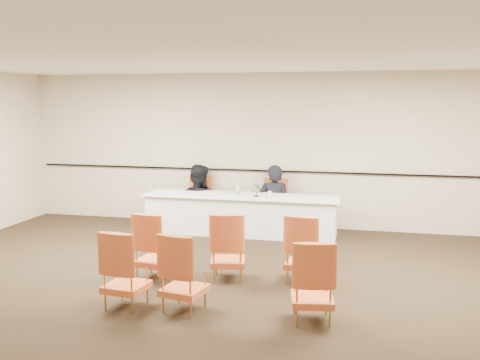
{
  "coord_description": "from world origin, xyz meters",
  "views": [
    {
      "loc": [
        1.8,
        -6.26,
        2.44
      ],
      "look_at": [
        -0.28,
        2.6,
        1.1
      ],
      "focal_mm": 40.0,
      "sensor_mm": 36.0,
      "label": 1
    }
  ],
  "objects_px": {
    "panelist_second_chair": "(198,201)",
    "drinking_glass": "(248,193)",
    "aud_chair_back_right": "(312,280)",
    "panelist_main_chair": "(274,204)",
    "aud_chair_front_left": "(155,245)",
    "aud_chair_front_right": "(304,248)",
    "panelist_main": "(274,209)",
    "panel_table": "(241,215)",
    "water_bottle": "(238,190)",
    "panelist_second": "(198,209)",
    "aud_chair_back_left": "(126,268)",
    "aud_chair_front_mid": "(228,246)",
    "coffee_cup": "(270,194)",
    "microphone": "(256,190)",
    "aud_chair_back_mid": "(184,271)"
  },
  "relations": [
    {
      "from": "coffee_cup",
      "to": "aud_chair_back_left",
      "type": "distance_m",
      "value": 3.88
    },
    {
      "from": "drinking_glass",
      "to": "coffee_cup",
      "type": "distance_m",
      "value": 0.41
    },
    {
      "from": "panelist_second_chair",
      "to": "drinking_glass",
      "type": "relative_size",
      "value": 9.5
    },
    {
      "from": "water_bottle",
      "to": "aud_chair_front_left",
      "type": "xyz_separation_m",
      "value": [
        -0.54,
        -2.7,
        -0.36
      ]
    },
    {
      "from": "panelist_main",
      "to": "aud_chair_front_left",
      "type": "relative_size",
      "value": 1.8
    },
    {
      "from": "aud_chair_back_right",
      "to": "panelist_main_chair",
      "type": "bearing_deg",
      "value": 94.75
    },
    {
      "from": "panel_table",
      "to": "aud_chair_back_mid",
      "type": "bearing_deg",
      "value": -87.21
    },
    {
      "from": "panel_table",
      "to": "water_bottle",
      "type": "xyz_separation_m",
      "value": [
        -0.04,
        -0.06,
        0.48
      ]
    },
    {
      "from": "panelist_second_chair",
      "to": "panelist_second",
      "type": "bearing_deg",
      "value": 0.0
    },
    {
      "from": "panelist_second",
      "to": "panelist_second_chair",
      "type": "distance_m",
      "value": 0.15
    },
    {
      "from": "microphone",
      "to": "aud_chair_back_right",
      "type": "bearing_deg",
      "value": -48.37
    },
    {
      "from": "microphone",
      "to": "aud_chair_back_right",
      "type": "relative_size",
      "value": 0.28
    },
    {
      "from": "aud_chair_front_left",
      "to": "aud_chair_front_mid",
      "type": "distance_m",
      "value": 1.01
    },
    {
      "from": "panelist_main_chair",
      "to": "water_bottle",
      "type": "distance_m",
      "value": 0.92
    },
    {
      "from": "microphone",
      "to": "coffee_cup",
      "type": "distance_m",
      "value": 0.27
    },
    {
      "from": "aud_chair_front_left",
      "to": "water_bottle",
      "type": "bearing_deg",
      "value": 87.53
    },
    {
      "from": "panelist_second",
      "to": "water_bottle",
      "type": "relative_size",
      "value": 7.79
    },
    {
      "from": "aud_chair_back_right",
      "to": "aud_chair_front_right",
      "type": "bearing_deg",
      "value": 90.04
    },
    {
      "from": "drinking_glass",
      "to": "aud_chair_back_right",
      "type": "distance_m",
      "value": 3.99
    },
    {
      "from": "coffee_cup",
      "to": "panelist_second",
      "type": "bearing_deg",
      "value": 158.2
    },
    {
      "from": "microphone",
      "to": "aud_chair_back_right",
      "type": "xyz_separation_m",
      "value": [
        1.38,
        -3.66,
        -0.38
      ]
    },
    {
      "from": "panelist_second_chair",
      "to": "coffee_cup",
      "type": "bearing_deg",
      "value": -21.96
    },
    {
      "from": "panelist_main",
      "to": "microphone",
      "type": "bearing_deg",
      "value": 67.81
    },
    {
      "from": "panelist_main_chair",
      "to": "aud_chair_back_mid",
      "type": "height_order",
      "value": "same"
    },
    {
      "from": "panel_table",
      "to": "panelist_second_chair",
      "type": "xyz_separation_m",
      "value": [
        -1.01,
        0.54,
        0.11
      ]
    },
    {
      "from": "panelist_second_chair",
      "to": "coffee_cup",
      "type": "relative_size",
      "value": 8.27
    },
    {
      "from": "drinking_glass",
      "to": "aud_chair_back_left",
      "type": "xyz_separation_m",
      "value": [
        -0.67,
        -3.75,
        -0.3
      ]
    },
    {
      "from": "panel_table",
      "to": "panelist_second_chair",
      "type": "height_order",
      "value": "panelist_second_chair"
    },
    {
      "from": "aud_chair_front_mid",
      "to": "aud_chair_front_right",
      "type": "height_order",
      "value": "same"
    },
    {
      "from": "panelist_main",
      "to": "aud_chair_front_mid",
      "type": "relative_size",
      "value": 1.8
    },
    {
      "from": "microphone",
      "to": "drinking_glass",
      "type": "relative_size",
      "value": 2.62
    },
    {
      "from": "water_bottle",
      "to": "aud_chair_front_mid",
      "type": "height_order",
      "value": "water_bottle"
    },
    {
      "from": "aud_chair_back_left",
      "to": "microphone",
      "type": "bearing_deg",
      "value": 83.81
    },
    {
      "from": "aud_chair_front_left",
      "to": "aud_chair_front_right",
      "type": "xyz_separation_m",
      "value": [
        2.03,
        0.33,
        0.0
      ]
    },
    {
      "from": "panelist_second",
      "to": "aud_chair_back_mid",
      "type": "distance_m",
      "value": 4.46
    },
    {
      "from": "aud_chair_back_mid",
      "to": "panelist_second",
      "type": "bearing_deg",
      "value": 116.02
    },
    {
      "from": "microphone",
      "to": "aud_chair_front_left",
      "type": "relative_size",
      "value": 0.28
    },
    {
      "from": "panelist_main",
      "to": "aud_chair_back_right",
      "type": "xyz_separation_m",
      "value": [
        1.15,
        -4.27,
        0.08
      ]
    },
    {
      "from": "aud_chair_front_mid",
      "to": "panelist_second",
      "type": "bearing_deg",
      "value": 103.48
    },
    {
      "from": "panelist_main_chair",
      "to": "panelist_second",
      "type": "relative_size",
      "value": 0.53
    },
    {
      "from": "aud_chair_front_right",
      "to": "aud_chair_back_right",
      "type": "distance_m",
      "value": 1.31
    },
    {
      "from": "panel_table",
      "to": "aud_chair_front_right",
      "type": "relative_size",
      "value": 3.81
    },
    {
      "from": "panelist_main",
      "to": "panelist_second_chair",
      "type": "bearing_deg",
      "value": -1.2
    },
    {
      "from": "panelist_main_chair",
      "to": "aud_chair_front_right",
      "type": "bearing_deg",
      "value": -73.08
    },
    {
      "from": "aud_chair_front_left",
      "to": "aud_chair_front_right",
      "type": "bearing_deg",
      "value": 18.11
    },
    {
      "from": "drinking_glass",
      "to": "aud_chair_back_right",
      "type": "xyz_separation_m",
      "value": [
        1.54,
        -3.67,
        -0.3
      ]
    },
    {
      "from": "panelist_main_chair",
      "to": "coffee_cup",
      "type": "relative_size",
      "value": 8.27
    },
    {
      "from": "panelist_second_chair",
      "to": "coffee_cup",
      "type": "distance_m",
      "value": 1.72
    },
    {
      "from": "panelist_main_chair",
      "to": "aud_chair_front_left",
      "type": "distance_m",
      "value": 3.49
    },
    {
      "from": "water_bottle",
      "to": "aud_chair_back_right",
      "type": "bearing_deg",
      "value": -64.71
    }
  ]
}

